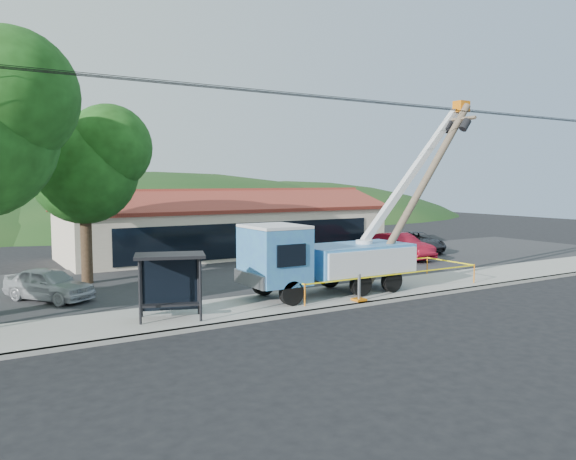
# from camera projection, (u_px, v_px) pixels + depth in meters

# --- Properties ---
(ground) EXTENTS (120.00, 120.00, 0.00)m
(ground) POSITION_uv_depth(u_px,v_px,m) (361.00, 323.00, 20.62)
(ground) COLOR black
(ground) RESTS_ON ground
(curb) EXTENTS (60.00, 0.25, 0.15)m
(curb) POSITION_uv_depth(u_px,v_px,m) (328.00, 309.00, 22.40)
(curb) COLOR #97968D
(curb) RESTS_ON ground
(sidewalk) EXTENTS (60.00, 4.00, 0.15)m
(sidewalk) POSITION_uv_depth(u_px,v_px,m) (302.00, 301.00, 24.02)
(sidewalk) COLOR #97968D
(sidewalk) RESTS_ON ground
(parking_lot) EXTENTS (60.00, 12.00, 0.10)m
(parking_lot) POSITION_uv_depth(u_px,v_px,m) (224.00, 275.00, 30.83)
(parking_lot) COLOR #28282B
(parking_lot) RESTS_ON ground
(strip_mall) EXTENTS (22.50, 8.53, 4.67)m
(strip_mall) POSITION_uv_depth(u_px,v_px,m) (228.00, 228.00, 39.54)
(strip_mall) COLOR beige
(strip_mall) RESTS_ON ground
(tree_lot) EXTENTS (6.30, 5.60, 8.94)m
(tree_lot) POSITION_uv_depth(u_px,v_px,m) (84.00, 160.00, 27.52)
(tree_lot) COLOR #332316
(tree_lot) RESTS_ON ground
(hill_center) EXTENTS (89.60, 64.00, 32.00)m
(hill_center) POSITION_uv_depth(u_px,v_px,m) (154.00, 221.00, 72.62)
(hill_center) COLOR #143915
(hill_center) RESTS_ON ground
(hill_east) EXTENTS (72.80, 52.00, 26.00)m
(hill_east) POSITION_uv_depth(u_px,v_px,m) (286.00, 216.00, 82.96)
(hill_east) COLOR #143915
(hill_east) RESTS_ON ground
(utility_truck) EXTENTS (12.38, 4.30, 9.05)m
(utility_truck) POSITION_uv_depth(u_px,v_px,m) (325.00, 256.00, 24.90)
(utility_truck) COLOR black
(utility_truck) RESTS_ON ground
(leaning_pole) EXTENTS (6.78, 1.98, 9.00)m
(leaning_pole) POSITION_uv_depth(u_px,v_px,m) (423.00, 185.00, 26.84)
(leaning_pole) COLOR brown
(leaning_pole) RESTS_ON ground
(bus_shelter) EXTENTS (2.85, 2.25, 2.41)m
(bus_shelter) POSITION_uv_depth(u_px,v_px,m) (170.00, 271.00, 20.57)
(bus_shelter) COLOR black
(bus_shelter) RESTS_ON ground
(caution_tape) EXTENTS (10.08, 3.25, 0.94)m
(caution_tape) POSITION_uv_depth(u_px,v_px,m) (375.00, 273.00, 26.56)
(caution_tape) COLOR orange
(caution_tape) RESTS_ON ground
(car_silver) EXTENTS (3.71, 4.39, 1.42)m
(car_silver) POSITION_uv_depth(u_px,v_px,m) (50.00, 303.00, 24.02)
(car_silver) COLOR #B8BBC0
(car_silver) RESTS_ON ground
(car_red) EXTENTS (1.94, 5.15, 1.68)m
(car_red) POSITION_uv_depth(u_px,v_px,m) (399.00, 260.00, 36.84)
(car_red) COLOR maroon
(car_red) RESTS_ON ground
(car_dark) EXTENTS (3.34, 5.50, 1.43)m
(car_dark) POSITION_uv_depth(u_px,v_px,m) (416.00, 253.00, 40.55)
(car_dark) COLOR black
(car_dark) RESTS_ON ground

